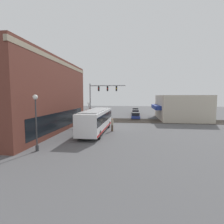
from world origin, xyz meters
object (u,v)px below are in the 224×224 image
parked_car_red (136,113)px  pedestrian_near_bus (112,125)px  crossing_signal (89,110)px  parked_car_blue (136,116)px  city_bus (96,120)px  parked_car_silver (135,111)px  streetlamp (36,118)px

parked_car_red → pedestrian_near_bus: bearing=171.2°
crossing_signal → parked_car_blue: size_ratio=0.85×
city_bus → pedestrian_near_bus: (0.85, -2.05, -0.76)m
parked_car_silver → crossing_signal: bearing=156.6°
crossing_signal → parked_car_silver: crossing_signal is taller
streetlamp → parked_car_blue: size_ratio=1.13×
parked_car_red → streetlamp: bearing=164.1°
crossing_signal → parked_car_red: (14.18, -8.65, -1.64)m
crossing_signal → parked_car_blue: (6.63, -8.65, -1.64)m
pedestrian_near_bus → parked_car_red: bearing=-8.8°
parked_car_red → parked_car_silver: bearing=0.0°
crossing_signal → parked_car_silver: bearing=-23.4°
streetlamp → pedestrian_near_bus: size_ratio=2.74×
city_bus → streetlamp: 9.56m
streetlamp → crossing_signal: bearing=-0.8°
streetlamp → parked_car_red: streetlamp is taller
parked_car_blue → parked_car_red: parked_car_blue is taller
city_bus → parked_car_red: city_bus is taller
streetlamp → parked_car_silver: 38.14m
city_bus → parked_car_blue: bearing=-20.0°
city_bus → pedestrian_near_bus: size_ratio=6.14×
city_bus → parked_car_red: (22.42, -5.40, -1.06)m
crossing_signal → parked_car_silver: (19.98, -8.65, -1.59)m
parked_car_blue → parked_car_silver: bearing=-0.0°
city_bus → parked_car_blue: size_ratio=2.53×
pedestrian_near_bus → city_bus: bearing=112.4°
crossing_signal → pedestrian_near_bus: crossing_signal is taller
parked_car_blue → pedestrian_near_bus: size_ratio=2.43×
parked_car_blue → pedestrian_near_bus: bearing=166.6°
crossing_signal → parked_car_red: crossing_signal is taller
streetlamp → pedestrian_near_bus: 11.32m
city_bus → streetlamp: (-8.80, 3.50, 1.30)m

